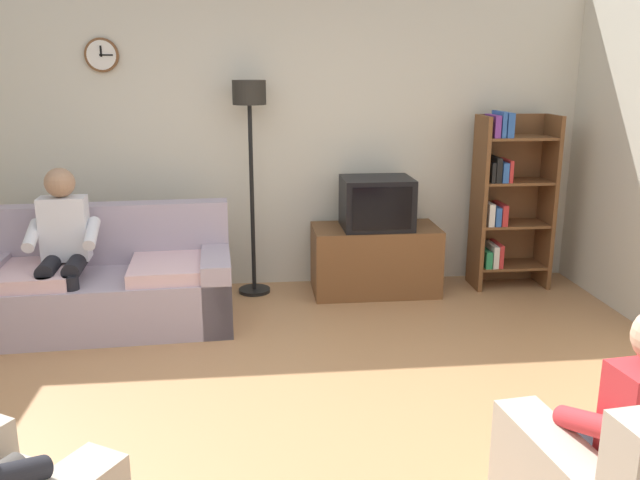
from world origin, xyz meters
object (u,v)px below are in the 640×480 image
object	(u,v)px
couch	(107,286)
tv	(377,203)
person_in_right_armchair	(634,425)
floor_lamp	(250,129)
tv_stand	(375,259)
person_on_couch	(63,242)
bookshelf	(507,198)

from	to	relation	value
couch	tv	size ratio (longest dim) A/B	3.24
tv	person_in_right_armchair	distance (m)	3.36
couch	floor_lamp	world-z (taller)	floor_lamp
tv	person_in_right_armchair	world-z (taller)	person_in_right_armchair
tv_stand	person_on_couch	world-z (taller)	person_on_couch
couch	tv	distance (m)	2.32
person_on_couch	person_in_right_armchair	size ratio (longest dim) A/B	1.11
couch	floor_lamp	distance (m)	1.73
bookshelf	floor_lamp	distance (m)	2.36
tv	tv_stand	bearing A→B (deg)	90.00
couch	person_in_right_armchair	world-z (taller)	person_in_right_armchair
tv_stand	floor_lamp	bearing A→B (deg)	174.72
person_in_right_armchair	tv_stand	bearing A→B (deg)	96.51
person_on_couch	couch	bearing A→B (deg)	22.55
couch	person_on_couch	size ratio (longest dim) A/B	1.57
tv_stand	bookshelf	world-z (taller)	bookshelf
bookshelf	person_in_right_armchair	world-z (taller)	bookshelf
tv	person_on_couch	distance (m)	2.56
floor_lamp	person_on_couch	world-z (taller)	floor_lamp
floor_lamp	person_in_right_armchair	distance (m)	3.85
bookshelf	person_on_couch	xyz separation A→B (m)	(-3.68, -0.72, -0.11)
couch	person_on_couch	world-z (taller)	person_on_couch
tv_stand	bookshelf	distance (m)	1.31
tv	person_on_couch	bearing A→B (deg)	-165.82
tv_stand	bookshelf	size ratio (longest dim) A/B	0.69
tv	bookshelf	bearing A→B (deg)	4.64
floor_lamp	person_on_couch	distance (m)	1.76
tv_stand	person_on_couch	bearing A→B (deg)	-165.29
tv_stand	bookshelf	bearing A→B (deg)	3.48
tv_stand	person_on_couch	distance (m)	2.59
couch	bookshelf	world-z (taller)	bookshelf
floor_lamp	person_on_couch	bearing A→B (deg)	-151.89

